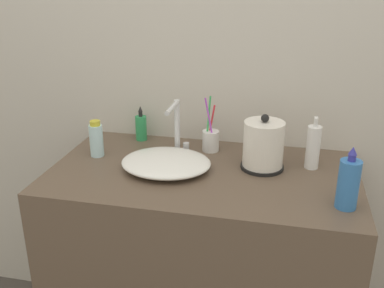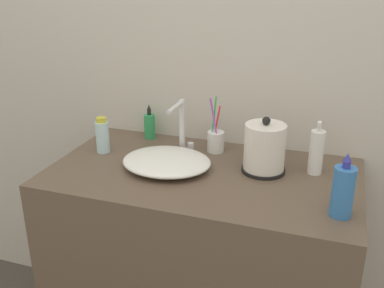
% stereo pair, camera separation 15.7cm
% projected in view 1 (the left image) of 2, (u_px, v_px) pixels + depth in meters
% --- Properties ---
extents(wall_back, '(6.00, 0.04, 2.60)m').
position_uv_depth(wall_back, '(220.00, 42.00, 1.74)').
color(wall_back, beige).
rests_on(wall_back, ground_plane).
extents(vanity_counter, '(1.09, 0.61, 0.89)m').
position_uv_depth(vanity_counter, '(202.00, 274.00, 1.76)').
color(vanity_counter, brown).
rests_on(vanity_counter, ground_plane).
extents(sink_basin, '(0.32, 0.27, 0.05)m').
position_uv_depth(sink_basin, '(166.00, 163.00, 1.61)').
color(sink_basin, white).
rests_on(sink_basin, vanity_counter).
extents(faucet, '(0.06, 0.15, 0.21)m').
position_uv_depth(faucet, '(177.00, 125.00, 1.70)').
color(faucet, silver).
rests_on(faucet, vanity_counter).
extents(electric_kettle, '(0.16, 0.16, 0.20)m').
position_uv_depth(electric_kettle, '(263.00, 147.00, 1.59)').
color(electric_kettle, black).
rests_on(electric_kettle, vanity_counter).
extents(toothbrush_cup, '(0.07, 0.07, 0.22)m').
position_uv_depth(toothbrush_cup, '(211.00, 140.00, 1.76)').
color(toothbrush_cup, silver).
rests_on(toothbrush_cup, vanity_counter).
extents(lotion_bottle, '(0.05, 0.05, 0.19)m').
position_uv_depth(lotion_bottle, '(313.00, 147.00, 1.60)').
color(lotion_bottle, white).
rests_on(lotion_bottle, vanity_counter).
extents(shampoo_bottle, '(0.05, 0.05, 0.14)m').
position_uv_depth(shampoo_bottle, '(96.00, 139.00, 1.70)').
color(shampoo_bottle, silver).
rests_on(shampoo_bottle, vanity_counter).
extents(mouthwash_bottle, '(0.06, 0.06, 0.20)m').
position_uv_depth(mouthwash_bottle, '(348.00, 183.00, 1.33)').
color(mouthwash_bottle, '#3370B7').
rests_on(mouthwash_bottle, vanity_counter).
extents(hand_cream_bottle, '(0.05, 0.05, 0.15)m').
position_uv_depth(hand_cream_bottle, '(141.00, 127.00, 1.87)').
color(hand_cream_bottle, '#2D9956').
rests_on(hand_cream_bottle, vanity_counter).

